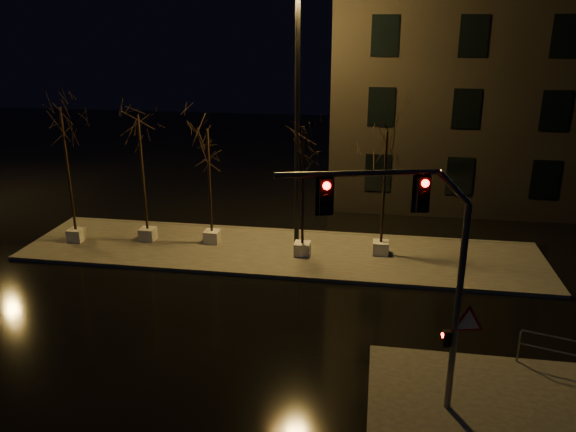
# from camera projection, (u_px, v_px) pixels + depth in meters

# --- Properties ---
(ground) EXTENTS (90.00, 90.00, 0.00)m
(ground) POSITION_uv_depth(u_px,v_px,m) (248.00, 323.00, 18.46)
(ground) COLOR black
(ground) RESTS_ON ground
(median) EXTENTS (22.00, 5.00, 0.15)m
(median) POSITION_uv_depth(u_px,v_px,m) (280.00, 252.00, 24.04)
(median) COLOR #45433E
(median) RESTS_ON ground
(sidewalk_corner) EXTENTS (7.00, 5.00, 0.15)m
(sidewalk_corner) POSITION_uv_depth(u_px,v_px,m) (509.00, 413.00, 14.03)
(sidewalk_corner) COLOR #45433E
(sidewalk_corner) RESTS_ON ground
(building) EXTENTS (25.00, 12.00, 15.00)m
(building) POSITION_uv_depth(u_px,v_px,m) (568.00, 59.00, 30.74)
(building) COLOR black
(building) RESTS_ON ground
(tree_0) EXTENTS (1.80, 1.80, 6.08)m
(tree_0) POSITION_uv_depth(u_px,v_px,m) (64.00, 139.00, 23.56)
(tree_0) COLOR silver
(tree_0) RESTS_ON median
(tree_1) EXTENTS (1.80, 1.80, 5.70)m
(tree_1) POSITION_uv_depth(u_px,v_px,m) (140.00, 145.00, 23.75)
(tree_1) COLOR silver
(tree_1) RESTS_ON median
(tree_2) EXTENTS (1.80, 1.80, 5.19)m
(tree_2) POSITION_uv_depth(u_px,v_px,m) (208.00, 155.00, 23.58)
(tree_2) COLOR silver
(tree_2) RESTS_ON median
(tree_3) EXTENTS (1.80, 1.80, 5.55)m
(tree_3) POSITION_uv_depth(u_px,v_px,m) (303.00, 157.00, 22.14)
(tree_3) COLOR silver
(tree_3) RESTS_ON median
(tree_4) EXTENTS (1.80, 1.80, 5.32)m
(tree_4) POSITION_uv_depth(u_px,v_px,m) (386.00, 160.00, 22.32)
(tree_4) COLOR silver
(tree_4) RESTS_ON median
(traffic_signal_mast) EXTENTS (4.94, 1.28, 6.19)m
(traffic_signal_mast) POSITION_uv_depth(u_px,v_px,m) (420.00, 260.00, 12.78)
(traffic_signal_mast) COLOR slate
(traffic_signal_mast) RESTS_ON sidewalk_corner
(streetlight_main) EXTENTS (2.63, 0.97, 10.63)m
(streetlight_main) POSITION_uv_depth(u_px,v_px,m) (297.00, 102.00, 22.97)
(streetlight_main) COLOR black
(streetlight_main) RESTS_ON median
(guard_rail_a) EXTENTS (2.30, 0.71, 1.03)m
(guard_rail_a) POSITION_uv_depth(u_px,v_px,m) (565.00, 350.00, 15.39)
(guard_rail_a) COLOR slate
(guard_rail_a) RESTS_ON sidewalk_corner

